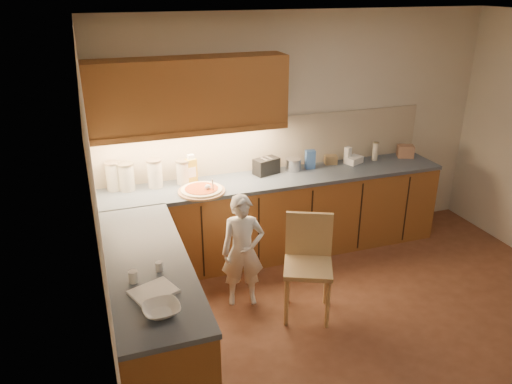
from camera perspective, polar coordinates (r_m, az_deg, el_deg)
room at (r=3.89m, az=17.21°, el=4.14°), size 4.54×4.50×2.62m
l_counter at (r=5.02m, az=-1.51°, el=-5.65°), size 3.77×2.62×0.92m
backsplash at (r=5.53m, az=1.51°, el=5.58°), size 3.75×0.02×0.58m
upper_cabinets at (r=4.98m, az=-7.68°, el=11.01°), size 1.95×0.36×0.73m
pizza_on_board at (r=5.00m, az=-6.21°, el=0.20°), size 0.47×0.47×0.19m
child at (r=4.66m, az=-1.52°, el=-6.76°), size 0.45×0.34×1.10m
wooden_chair at (r=4.58m, az=5.99°, el=-7.53°), size 0.56×0.56×0.95m
mixing_bowl at (r=3.29m, az=-10.76°, el=-13.08°), size 0.26×0.26×0.06m
canister_a at (r=5.18m, az=-16.02°, el=1.77°), size 0.15×0.15×0.30m
canister_b at (r=5.14m, az=-14.59°, el=1.71°), size 0.16×0.16×0.29m
canister_c at (r=5.15m, az=-11.48°, el=2.11°), size 0.16×0.16×0.30m
canister_d at (r=5.20m, az=-8.28°, el=2.32°), size 0.16×0.16×0.26m
oil_jug at (r=5.19m, az=-7.40°, el=2.49°), size 0.12×0.10×0.31m
toaster at (r=5.43m, az=1.19°, el=2.98°), size 0.31×0.23×0.18m
steel_pot at (r=5.55m, az=4.27°, el=3.16°), size 0.18×0.18×0.14m
blue_box at (r=5.61m, az=6.20°, el=3.72°), size 0.12×0.09×0.21m
card_box_a at (r=5.80m, az=8.54°, el=3.67°), size 0.16×0.13×0.10m
white_bottle at (r=5.85m, az=10.44°, el=4.18°), size 0.08×0.08×0.19m
flat_pack at (r=5.88m, az=11.10°, el=3.63°), size 0.24×0.21×0.08m
tall_jar at (r=6.01m, az=13.47°, el=4.57°), size 0.07×0.07×0.22m
card_box_b at (r=6.22m, az=16.71°, el=4.48°), size 0.22×0.20×0.14m
dough_cloth at (r=3.50m, az=-11.64°, el=-11.09°), size 0.35×0.31×0.02m
spice_jar_a at (r=3.63m, az=-13.87°, el=-9.39°), size 0.09×0.09×0.09m
spice_jar_b at (r=3.72m, az=-11.03°, el=-8.36°), size 0.07×0.07×0.07m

